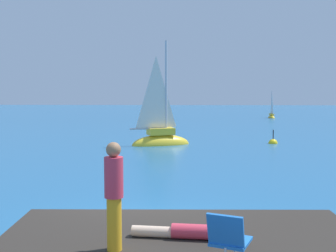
{
  "coord_description": "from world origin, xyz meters",
  "views": [
    {
      "loc": [
        0.91,
        -9.88,
        3.34
      ],
      "look_at": [
        0.04,
        12.15,
        1.44
      ],
      "focal_mm": 45.7,
      "sensor_mm": 36.0,
      "label": 1
    }
  ],
  "objects_px": {
    "beach_chair": "(229,237)",
    "marker_buoy": "(273,143)",
    "sailboat_near": "(161,139)",
    "sailboat_far": "(272,116)",
    "person_sunbather": "(192,232)",
    "person_standing": "(114,193)"
  },
  "relations": [
    {
      "from": "beach_chair",
      "to": "marker_buoy",
      "type": "relative_size",
      "value": 0.71
    },
    {
      "from": "sailboat_near",
      "to": "sailboat_far",
      "type": "relative_size",
      "value": 2.0
    },
    {
      "from": "sailboat_far",
      "to": "person_sunbather",
      "type": "distance_m",
      "value": 44.53
    },
    {
      "from": "sailboat_near",
      "to": "marker_buoy",
      "type": "distance_m",
      "value": 6.97
    },
    {
      "from": "sailboat_near",
      "to": "sailboat_far",
      "type": "bearing_deg",
      "value": 43.51
    },
    {
      "from": "beach_chair",
      "to": "sailboat_far",
      "type": "bearing_deg",
      "value": 9.84
    },
    {
      "from": "sailboat_near",
      "to": "marker_buoy",
      "type": "height_order",
      "value": "sailboat_near"
    },
    {
      "from": "sailboat_near",
      "to": "beach_chair",
      "type": "relative_size",
      "value": 8.56
    },
    {
      "from": "person_standing",
      "to": "beach_chair",
      "type": "relative_size",
      "value": 2.03
    },
    {
      "from": "sailboat_far",
      "to": "person_standing",
      "type": "xyz_separation_m",
      "value": [
        -11.14,
        -43.9,
        1.63
      ]
    },
    {
      "from": "marker_buoy",
      "to": "person_standing",
      "type": "bearing_deg",
      "value": -107.78
    },
    {
      "from": "sailboat_far",
      "to": "person_sunbather",
      "type": "relative_size",
      "value": 1.94
    },
    {
      "from": "sailboat_near",
      "to": "person_sunbather",
      "type": "height_order",
      "value": "sailboat_near"
    },
    {
      "from": "marker_buoy",
      "to": "sailboat_far",
      "type": "bearing_deg",
      "value": 78.88
    },
    {
      "from": "beach_chair",
      "to": "person_standing",
      "type": "bearing_deg",
      "value": 90.47
    },
    {
      "from": "sailboat_near",
      "to": "person_sunbather",
      "type": "distance_m",
      "value": 18.86
    },
    {
      "from": "beach_chair",
      "to": "marker_buoy",
      "type": "xyz_separation_m",
      "value": [
        4.86,
        20.86,
        -1.39
      ]
    },
    {
      "from": "sailboat_near",
      "to": "marker_buoy",
      "type": "bearing_deg",
      "value": -13.73
    },
    {
      "from": "person_standing",
      "to": "sailboat_near",
      "type": "bearing_deg",
      "value": 117.68
    },
    {
      "from": "person_standing",
      "to": "beach_chair",
      "type": "bearing_deg",
      "value": 5.03
    },
    {
      "from": "beach_chair",
      "to": "marker_buoy",
      "type": "distance_m",
      "value": 21.47
    },
    {
      "from": "sailboat_near",
      "to": "marker_buoy",
      "type": "xyz_separation_m",
      "value": [
        6.9,
        0.92,
        -0.36
      ]
    }
  ]
}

